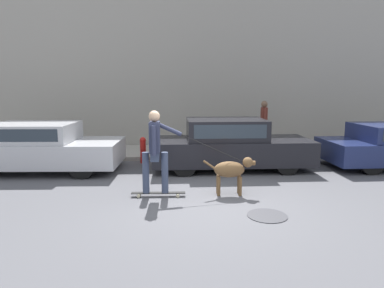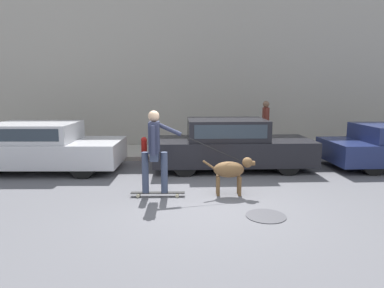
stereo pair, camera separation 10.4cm
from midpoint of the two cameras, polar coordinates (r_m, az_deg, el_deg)
ground_plane at (r=6.63m, az=2.18°, el=-10.08°), size 36.00×36.00×0.00m
back_wall at (r=12.64m, az=-0.38°, el=11.91°), size 32.00×0.30×5.51m
sidewalk_curb at (r=11.54m, az=-0.08°, el=-1.28°), size 30.00×2.24×0.13m
parked_car_0 at (r=9.92m, az=-24.33°, el=-0.58°), size 4.21×1.94×1.29m
parked_car_1 at (r=9.34m, az=6.04°, el=-0.24°), size 4.24×1.70×1.37m
dog at (r=7.13m, az=6.16°, el=-4.31°), size 1.08×0.35×0.79m
skateboarder at (r=6.89m, az=-6.52°, el=-0.69°), size 2.40×0.57×1.76m
pedestrian_with_bag at (r=11.60m, az=11.63°, el=3.49°), size 0.23×0.63×1.64m
manhole_cover at (r=6.21m, az=11.95°, el=-11.60°), size 0.70×0.70×0.01m
fire_hydrant at (r=10.17m, az=-8.45°, el=-0.89°), size 0.18×0.18×0.77m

